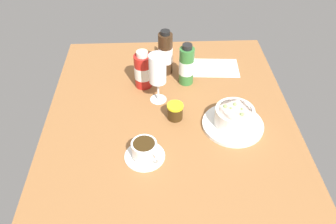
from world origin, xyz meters
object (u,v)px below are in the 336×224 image
Objects in this scene: porridge_bowl at (234,119)px; sauce_bottle_brown at (165,54)px; jam_jar at (175,111)px; sauce_bottle_red at (143,71)px; menu_card at (164,48)px; cutlery_setting at (213,67)px; sauce_bottle_green at (186,66)px; wine_glass at (158,71)px; coffee_cup at (145,151)px.

sauce_bottle_brown reaches higher than porridge_bowl.
jam_jar is at bearing 75.36° from porridge_bowl.
sauce_bottle_red reaches higher than menu_card.
sauce_bottle_green is at bearing 127.10° from cutlery_setting.
wine_glass is (-19.07, 22.55, 12.31)cm from cutlery_setting.
porridge_bowl reaches higher than jam_jar.
coffee_cup is at bearing -178.84° from sauce_bottle_red.
menu_card is (18.38, -8.41, -2.01)cm from sauce_bottle_red.
jam_jar is 0.31× the size of sauce_bottle_brown.
sauce_bottle_brown is 12.07cm from sauce_bottle_red.
wine_glass reaches higher than sauce_bottle_green.
sauce_bottle_green is 0.90× the size of sauce_bottle_brown.
porridge_bowl is 0.99× the size of cutlery_setting.
coffee_cup is at bearing 149.39° from cutlery_setting.
sauce_bottle_green is (24.92, 13.49, 4.12)cm from porridge_bowl.
sauce_bottle_red is at bearing 134.34° from sauce_bottle_brown.
menu_card is at bearing 67.41° from cutlery_setting.
sauce_bottle_red reaches higher than coffee_cup.
sauce_bottle_green is 18.86cm from menu_card.
porridge_bowl reaches higher than coffee_cup.
coffee_cup reaches higher than jam_jar.
sauce_bottle_brown reaches higher than menu_card.
coffee_cup is 0.83× the size of sauce_bottle_red.
wine_glass is at bearing -148.84° from sauce_bottle_red.
jam_jar is at bearing -175.31° from sauce_bottle_brown.
cutlery_setting is 53.35cm from coffee_cup.
sauce_bottle_red is at bearing 110.27° from cutlery_setting.
coffee_cup is 0.75× the size of sauce_bottle_green.
menu_card is (41.92, 21.15, 1.29)cm from porridge_bowl.
porridge_bowl is 3.58× the size of jam_jar.
porridge_bowl is 46.97cm from menu_card.
coffee_cup is 2.17× the size of jam_jar.
cutlery_setting is at bearing -112.59° from menu_card.
sauce_bottle_brown is at bearing -10.09° from coffee_cup.
cutlery_setting is 1.24× the size of sauce_bottle_green.
sauce_bottle_red is at bearing 1.16° from coffee_cup.
sauce_bottle_brown is at bearing -45.66° from sauce_bottle_red.
coffee_cup reaches higher than cutlery_setting.
menu_card is at bearing -24.58° from sauce_bottle_red.
cutlery_setting is 1.38× the size of sauce_bottle_red.
wine_glass reaches higher than porridge_bowl.
coffee_cup is at bearing 169.91° from sauce_bottle_brown.
coffee_cup is at bearing 149.38° from jam_jar.
sauce_bottle_green is at bearing 28.43° from porridge_bowl.
sauce_bottle_green is (20.00, -5.32, 4.68)cm from jam_jar.
sauce_bottle_red reaches higher than porridge_bowl.
sauce_bottle_green reaches higher than jam_jar.
jam_jar is 0.38× the size of sauce_bottle_red.
jam_jar is at bearing 149.40° from cutlery_setting.
sauce_bottle_red is at bearing 51.47° from porridge_bowl.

